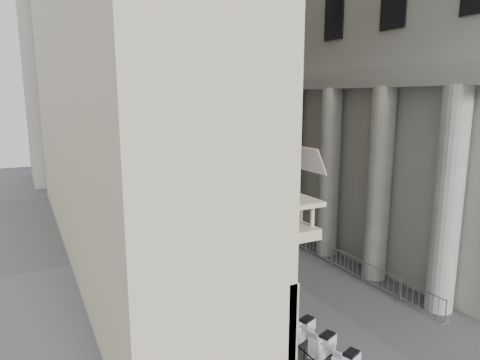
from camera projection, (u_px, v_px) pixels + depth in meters
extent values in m
cube|color=#B3B0A9|center=(123.00, 51.00, 51.30)|extent=(22.00, 10.00, 30.00)
cylinder|color=silver|center=(159.00, 237.00, 26.18)|extent=(0.06, 0.06, 2.06)
cylinder|color=silver|center=(199.00, 231.00, 27.37)|extent=(0.06, 0.06, 2.06)
cylinder|color=silver|center=(148.00, 226.00, 28.47)|extent=(0.06, 0.06, 2.06)
cylinder|color=silver|center=(185.00, 221.00, 29.66)|extent=(0.06, 0.06, 2.06)
cube|color=white|center=(172.00, 213.00, 27.71)|extent=(2.81, 2.81, 0.11)
cone|color=white|center=(172.00, 206.00, 27.62)|extent=(3.75, 3.75, 0.94)
cylinder|color=gray|center=(178.00, 172.00, 29.45)|extent=(0.16, 0.16, 8.89)
cylinder|color=gray|center=(195.00, 106.00, 29.20)|extent=(2.67, 0.15, 0.12)
cube|color=gray|center=(211.00, 107.00, 29.75)|extent=(0.56, 0.25, 0.17)
cube|color=black|center=(191.00, 235.00, 26.83)|extent=(0.33, 0.91, 1.90)
cube|color=#19E54C|center=(193.00, 232.00, 26.85)|extent=(0.08, 0.69, 1.06)
imported|color=black|center=(174.00, 203.00, 34.91)|extent=(0.76, 0.56, 1.92)
imported|color=black|center=(190.00, 193.00, 38.99)|extent=(0.94, 0.78, 1.78)
imported|color=black|center=(140.00, 185.00, 42.80)|extent=(0.96, 0.82, 1.66)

